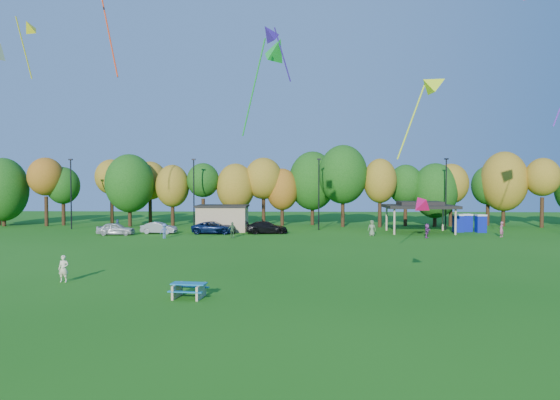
{
  "coord_description": "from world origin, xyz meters",
  "views": [
    {
      "loc": [
        -0.74,
        -23.44,
        6.02
      ],
      "look_at": [
        -1.76,
        6.0,
        4.99
      ],
      "focal_mm": 32.0,
      "sensor_mm": 36.0,
      "label": 1
    }
  ],
  "objects_px": {
    "car_b": "(159,228)",
    "porta_potties": "(468,223)",
    "picnic_table": "(189,289)",
    "car_d": "(267,227)",
    "kite_flyer": "(64,269)",
    "car_a": "(116,229)",
    "car_c": "(214,228)"
  },
  "relations": [
    {
      "from": "car_d",
      "to": "porta_potties",
      "type": "bearing_deg",
      "value": -92.53
    },
    {
      "from": "car_c",
      "to": "car_d",
      "type": "distance_m",
      "value": 6.18
    },
    {
      "from": "porta_potties",
      "to": "picnic_table",
      "type": "distance_m",
      "value": 44.45
    },
    {
      "from": "car_d",
      "to": "car_c",
      "type": "bearing_deg",
      "value": 84.86
    },
    {
      "from": "picnic_table",
      "to": "kite_flyer",
      "type": "height_order",
      "value": "kite_flyer"
    },
    {
      "from": "kite_flyer",
      "to": "car_a",
      "type": "relative_size",
      "value": 0.39
    },
    {
      "from": "kite_flyer",
      "to": "car_c",
      "type": "distance_m",
      "value": 29.07
    },
    {
      "from": "kite_flyer",
      "to": "car_a",
      "type": "xyz_separation_m",
      "value": [
        -6.7,
        26.88,
        -0.1
      ]
    },
    {
      "from": "picnic_table",
      "to": "car_a",
      "type": "distance_m",
      "value": 34.24
    },
    {
      "from": "picnic_table",
      "to": "kite_flyer",
      "type": "xyz_separation_m",
      "value": [
        -8.48,
        3.82,
        0.36
      ]
    },
    {
      "from": "picnic_table",
      "to": "car_d",
      "type": "relative_size",
      "value": 0.39
    },
    {
      "from": "porta_potties",
      "to": "car_d",
      "type": "relative_size",
      "value": 0.75
    },
    {
      "from": "kite_flyer",
      "to": "car_b",
      "type": "bearing_deg",
      "value": 89.98
    },
    {
      "from": "car_a",
      "to": "car_d",
      "type": "bearing_deg",
      "value": -85.14
    },
    {
      "from": "picnic_table",
      "to": "car_a",
      "type": "bearing_deg",
      "value": 122.94
    },
    {
      "from": "picnic_table",
      "to": "car_d",
      "type": "bearing_deg",
      "value": 93.11
    },
    {
      "from": "picnic_table",
      "to": "car_a",
      "type": "relative_size",
      "value": 0.46
    },
    {
      "from": "car_b",
      "to": "car_c",
      "type": "xyz_separation_m",
      "value": [
        6.49,
        0.21,
        0.04
      ]
    },
    {
      "from": "picnic_table",
      "to": "car_b",
      "type": "xyz_separation_m",
      "value": [
        -10.64,
        32.35,
        0.23
      ]
    },
    {
      "from": "car_b",
      "to": "car_d",
      "type": "relative_size",
      "value": 0.82
    },
    {
      "from": "kite_flyer",
      "to": "car_b",
      "type": "distance_m",
      "value": 28.62
    },
    {
      "from": "car_c",
      "to": "car_d",
      "type": "relative_size",
      "value": 1.04
    },
    {
      "from": "car_b",
      "to": "kite_flyer",
      "type": "bearing_deg",
      "value": -170.52
    },
    {
      "from": "car_b",
      "to": "car_c",
      "type": "bearing_deg",
      "value": -83.01
    },
    {
      "from": "porta_potties",
      "to": "kite_flyer",
      "type": "bearing_deg",
      "value": -137.71
    },
    {
      "from": "car_d",
      "to": "car_a",
      "type": "bearing_deg",
      "value": 88.65
    },
    {
      "from": "picnic_table",
      "to": "porta_potties",
      "type": "bearing_deg",
      "value": 59.98
    },
    {
      "from": "car_b",
      "to": "car_d",
      "type": "height_order",
      "value": "car_d"
    },
    {
      "from": "car_b",
      "to": "car_c",
      "type": "distance_m",
      "value": 6.5
    },
    {
      "from": "car_b",
      "to": "porta_potties",
      "type": "bearing_deg",
      "value": -79.76
    },
    {
      "from": "kite_flyer",
      "to": "picnic_table",
      "type": "bearing_deg",
      "value": -28.58
    },
    {
      "from": "porta_potties",
      "to": "car_b",
      "type": "xyz_separation_m",
      "value": [
        -37.17,
        -3.31,
        -0.42
      ]
    }
  ]
}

